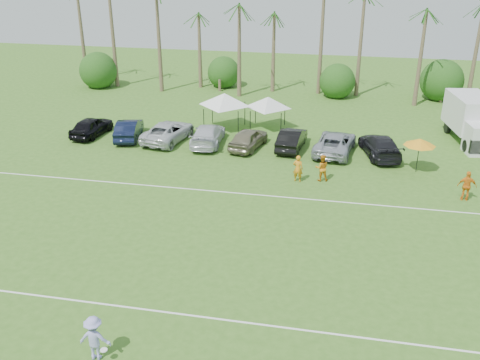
# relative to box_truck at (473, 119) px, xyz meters

# --- Properties ---
(ground) EXTENTS (120.00, 120.00, 0.00)m
(ground) POSITION_rel_box_truck_xyz_m (-16.58, -26.71, -1.83)
(ground) COLOR #3B671F
(ground) RESTS_ON ground
(field_lines) EXTENTS (80.00, 12.10, 0.01)m
(field_lines) POSITION_rel_box_truck_xyz_m (-16.58, -18.71, -1.82)
(field_lines) COLOR white
(field_lines) RESTS_ON ground
(palm_tree_0) EXTENTS (2.40, 2.40, 8.90)m
(palm_tree_0) POSITION_rel_box_truck_xyz_m (-38.58, 11.29, 5.65)
(palm_tree_0) COLOR brown
(palm_tree_0) RESTS_ON ground
(palm_tree_1) EXTENTS (2.40, 2.40, 9.90)m
(palm_tree_1) POSITION_rel_box_truck_xyz_m (-33.58, 11.29, 6.52)
(palm_tree_1) COLOR brown
(palm_tree_1) RESTS_ON ground
(palm_tree_4) EXTENTS (2.40, 2.40, 8.90)m
(palm_tree_4) POSITION_rel_box_truck_xyz_m (-20.58, 11.29, 5.65)
(palm_tree_4) COLOR brown
(palm_tree_4) RESTS_ON ground
(palm_tree_5) EXTENTS (2.40, 2.40, 9.90)m
(palm_tree_5) POSITION_rel_box_truck_xyz_m (-16.58, 11.29, 6.52)
(palm_tree_5) COLOR brown
(palm_tree_5) RESTS_ON ground
(palm_tree_6) EXTENTS (2.40, 2.40, 10.90)m
(palm_tree_6) POSITION_rel_box_truck_xyz_m (-12.58, 11.29, 7.38)
(palm_tree_6) COLOR brown
(palm_tree_6) RESTS_ON ground
(palm_tree_8) EXTENTS (2.40, 2.40, 8.90)m
(palm_tree_8) POSITION_rel_box_truck_xyz_m (-3.58, 11.29, 5.65)
(palm_tree_8) COLOR brown
(palm_tree_8) RESTS_ON ground
(palm_tree_9) EXTENTS (2.40, 2.40, 9.90)m
(palm_tree_9) POSITION_rel_box_truck_xyz_m (1.42, 11.29, 6.52)
(palm_tree_9) COLOR brown
(palm_tree_9) RESTS_ON ground
(bush_tree_0) EXTENTS (4.00, 4.00, 4.00)m
(bush_tree_0) POSITION_rel_box_truck_xyz_m (-35.58, 12.29, -0.03)
(bush_tree_0) COLOR brown
(bush_tree_0) RESTS_ON ground
(bush_tree_1) EXTENTS (4.00, 4.00, 4.00)m
(bush_tree_1) POSITION_rel_box_truck_xyz_m (-22.58, 12.29, -0.03)
(bush_tree_1) COLOR brown
(bush_tree_1) RESTS_ON ground
(bush_tree_2) EXTENTS (4.00, 4.00, 4.00)m
(bush_tree_2) POSITION_rel_box_truck_xyz_m (-10.58, 12.29, -0.03)
(bush_tree_2) COLOR brown
(bush_tree_2) RESTS_ON ground
(bush_tree_3) EXTENTS (4.00, 4.00, 4.00)m
(bush_tree_3) POSITION_rel_box_truck_xyz_m (-0.58, 12.29, -0.03)
(bush_tree_3) COLOR brown
(bush_tree_3) RESTS_ON ground
(sideline_player_a) EXTENTS (0.70, 0.51, 1.78)m
(sideline_player_a) POSITION_rel_box_truck_xyz_m (-12.34, -10.15, -0.94)
(sideline_player_a) COLOR orange
(sideline_player_a) RESTS_ON ground
(sideline_player_b) EXTENTS (0.98, 0.83, 1.78)m
(sideline_player_b) POSITION_rel_box_truck_xyz_m (-10.83, -9.74, -0.94)
(sideline_player_b) COLOR orange
(sideline_player_b) RESTS_ON ground
(sideline_player_c) EXTENTS (1.11, 0.52, 1.86)m
(sideline_player_c) POSITION_rel_box_truck_xyz_m (-2.19, -10.97, -0.90)
(sideline_player_c) COLOR orange
(sideline_player_c) RESTS_ON ground
(box_truck) EXTENTS (3.55, 6.96, 3.42)m
(box_truck) POSITION_rel_box_truck_xyz_m (0.00, 0.00, 0.00)
(box_truck) COLOR silver
(box_truck) RESTS_ON ground
(canopy_tent_left) EXTENTS (4.36, 4.36, 3.53)m
(canopy_tent_left) POSITION_rel_box_truck_xyz_m (-19.31, -0.69, 1.19)
(canopy_tent_left) COLOR black
(canopy_tent_left) RESTS_ON ground
(canopy_tent_right) EXTENTS (3.90, 3.90, 3.16)m
(canopy_tent_right) POSITION_rel_box_truck_xyz_m (-15.84, 0.08, 0.87)
(canopy_tent_right) COLOR black
(canopy_tent_right) RESTS_ON ground
(market_umbrella) EXTENTS (2.12, 2.12, 2.36)m
(market_umbrella) POSITION_rel_box_truck_xyz_m (-4.63, -7.00, 0.28)
(market_umbrella) COLOR black
(market_umbrella) RESTS_ON ground
(frisbee_player) EXTENTS (1.23, 0.76, 1.83)m
(frisbee_player) POSITION_rel_box_truck_xyz_m (-18.05, -27.77, -0.92)
(frisbee_player) COLOR #9D9CDD
(frisbee_player) RESTS_ON ground
(parked_car_0) EXTENTS (2.24, 4.63, 1.52)m
(parked_car_0) POSITION_rel_box_truck_xyz_m (-29.39, -4.39, -1.07)
(parked_car_0) COLOR black
(parked_car_0) RESTS_ON ground
(parked_car_1) EXTENTS (2.52, 4.85, 1.52)m
(parked_car_1) POSITION_rel_box_truck_xyz_m (-26.19, -4.48, -1.07)
(parked_car_1) COLOR black
(parked_car_1) RESTS_ON ground
(parked_car_2) EXTENTS (3.34, 5.80, 1.52)m
(parked_car_2) POSITION_rel_box_truck_xyz_m (-22.99, -4.39, -1.07)
(parked_car_2) COLOR silver
(parked_car_2) RESTS_ON ground
(parked_car_3) EXTENTS (2.49, 5.38, 1.52)m
(parked_car_3) POSITION_rel_box_truck_xyz_m (-19.79, -4.49, -1.07)
(parked_car_3) COLOR silver
(parked_car_3) RESTS_ON ground
(parked_car_4) EXTENTS (2.70, 4.75, 1.52)m
(parked_car_4) POSITION_rel_box_truck_xyz_m (-16.58, -4.74, -1.07)
(parked_car_4) COLOR #7A7459
(parked_car_4) RESTS_ON ground
(parked_car_5) EXTENTS (2.03, 4.75, 1.52)m
(parked_car_5) POSITION_rel_box_truck_xyz_m (-13.38, -4.23, -1.07)
(parked_car_5) COLOR black
(parked_car_5) RESTS_ON ground
(parked_car_6) EXTENTS (3.26, 5.78, 1.52)m
(parked_car_6) POSITION_rel_box_truck_xyz_m (-10.18, -4.46, -1.07)
(parked_car_6) COLOR #9CA1AA
(parked_car_6) RESTS_ON ground
(parked_car_7) EXTENTS (3.34, 5.61, 1.52)m
(parked_car_7) POSITION_rel_box_truck_xyz_m (-6.97, -4.43, -1.07)
(parked_car_7) COLOR black
(parked_car_7) RESTS_ON ground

